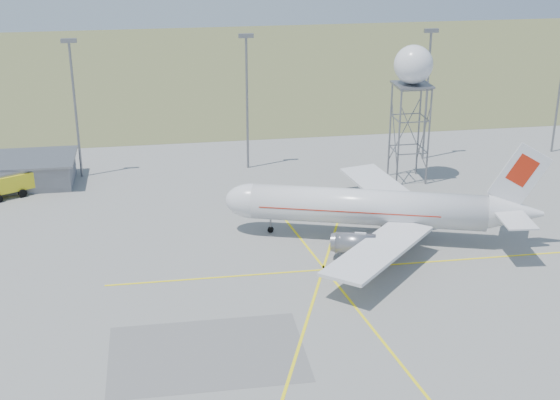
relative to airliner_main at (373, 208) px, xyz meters
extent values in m
cube|color=#545C32|center=(-1.81, 102.57, -3.99)|extent=(400.00, 120.00, 0.03)
cube|color=gray|center=(-46.81, 26.57, -2.20)|extent=(18.00, 9.00, 3.60)
cube|color=slate|center=(-46.81, 26.57, -0.25)|extent=(19.00, 10.00, 0.30)
cylinder|color=slate|center=(-36.81, 28.57, 6.00)|extent=(0.36, 0.36, 20.00)
cube|color=slate|center=(-36.81, 28.57, 16.20)|extent=(2.20, 0.50, 0.60)
cylinder|color=slate|center=(-11.81, 28.57, 6.00)|extent=(0.36, 0.36, 20.00)
cube|color=slate|center=(-11.81, 28.57, 16.20)|extent=(2.20, 0.50, 0.60)
cylinder|color=slate|center=(16.19, 28.57, 6.00)|extent=(0.36, 0.36, 20.00)
cube|color=slate|center=(16.19, 28.57, 16.20)|extent=(2.20, 0.50, 0.60)
cylinder|color=slate|center=(38.19, 28.57, 6.00)|extent=(0.36, 0.36, 20.00)
cylinder|color=silver|center=(-0.63, 0.20, 0.11)|extent=(28.15, 12.51, 4.33)
ellipsoid|color=silver|center=(-14.06, 4.38, 0.11)|extent=(7.90, 6.20, 4.33)
cube|color=black|center=(-15.30, 4.77, 0.76)|extent=(2.27, 2.76, 1.06)
cone|color=silver|center=(15.90, -4.96, 0.44)|extent=(7.49, 6.07, 4.33)
cube|color=silver|center=(15.90, -4.96, 4.98)|extent=(6.72, 2.37, 8.14)
cube|color=#B8200C|center=(16.11, -5.02, 5.74)|extent=(3.67, 1.46, 4.18)
cube|color=silver|center=(16.42, -1.49, 0.98)|extent=(5.08, 6.71, 0.19)
cube|color=silver|center=(14.36, -8.10, 0.98)|extent=(5.08, 6.71, 0.19)
cube|color=silver|center=(3.82, 9.01, -0.97)|extent=(7.75, 17.90, 0.39)
cube|color=silver|center=(-1.98, -9.59, -0.97)|extent=(15.66, 16.16, 0.39)
cylinder|color=slate|center=(0.21, 6.51, -1.94)|extent=(5.08, 3.73, 2.49)
cylinder|color=slate|center=(-3.53, -5.47, -1.94)|extent=(5.08, 3.73, 2.49)
cube|color=#B8200C|center=(-2.70, 0.84, 0.22)|extent=(21.97, 10.62, 0.13)
cylinder|color=black|center=(-11.99, 3.74, -3.51)|extent=(0.95, 0.95, 0.97)
cube|color=black|center=(1.44, -0.45, -3.51)|extent=(2.97, 6.52, 0.97)
cylinder|color=slate|center=(1.44, -0.45, -3.03)|extent=(0.33, 0.33, 1.95)
cylinder|color=slate|center=(8.41, 17.28, 3.14)|extent=(0.26, 0.26, 14.27)
cylinder|color=slate|center=(12.81, 17.28, 3.14)|extent=(0.26, 0.26, 14.27)
cylinder|color=slate|center=(12.81, 21.67, 3.14)|extent=(0.26, 0.26, 14.27)
cylinder|color=slate|center=(8.41, 21.67, 3.14)|extent=(0.26, 0.26, 14.27)
cube|color=slate|center=(10.61, 19.48, 10.27)|extent=(4.99, 4.99, 0.27)
sphere|color=silver|center=(10.61, 19.48, 13.13)|extent=(5.49, 5.49, 5.49)
cube|color=yellow|center=(-45.07, 22.57, -1.91)|extent=(9.78, 7.17, 2.30)
cube|color=yellow|center=(-42.11, 24.14, -0.97)|extent=(3.59, 3.76, 1.46)
cube|color=black|center=(-41.46, 24.48, -0.87)|extent=(1.36, 2.45, 1.05)
cube|color=slate|center=(-45.99, 22.08, -0.55)|extent=(5.79, 4.66, 0.42)
camera|label=1|loc=(-24.91, -84.22, 35.68)|focal=50.00mm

